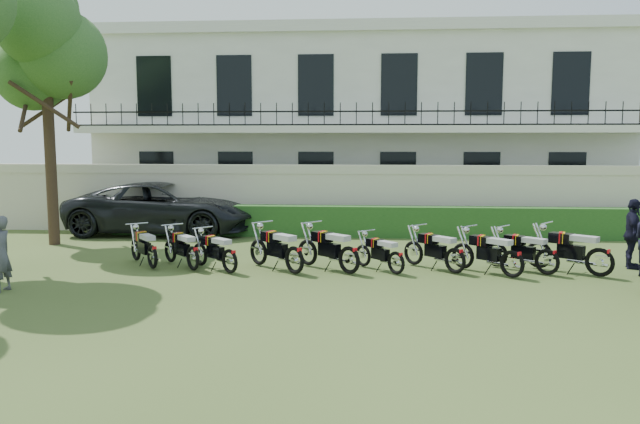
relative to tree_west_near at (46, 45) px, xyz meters
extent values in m
plane|color=#34471C|center=(8.96, -5.00, -5.89)|extent=(100.00, 100.00, 0.00)
cube|color=beige|center=(8.96, 3.00, -4.89)|extent=(30.00, 0.30, 2.00)
cube|color=beige|center=(8.96, 3.00, -3.74)|extent=(30.00, 0.35, 0.30)
cube|color=#1C4719|center=(9.96, 2.20, -5.39)|extent=(18.00, 0.60, 1.00)
cube|color=white|center=(8.96, 9.00, -2.39)|extent=(20.00, 8.00, 7.00)
cube|color=white|center=(8.96, 9.00, 1.31)|extent=(20.40, 8.40, 0.40)
cube|color=white|center=(8.96, 4.30, -2.39)|extent=(20.00, 1.40, 0.25)
cube|color=black|center=(8.96, 3.65, -1.79)|extent=(20.00, 0.05, 0.05)
cube|color=black|center=(8.96, 3.65, -2.24)|extent=(20.00, 0.05, 0.05)
cube|color=black|center=(1.46, 5.02, -4.29)|extent=(1.30, 0.12, 2.20)
cube|color=black|center=(1.46, 5.02, -0.79)|extent=(1.30, 0.12, 2.20)
cube|color=black|center=(4.46, 5.02, -4.29)|extent=(1.30, 0.12, 2.20)
cube|color=black|center=(4.46, 5.02, -0.79)|extent=(1.30, 0.12, 2.20)
cube|color=black|center=(7.46, 5.02, -4.29)|extent=(1.30, 0.12, 2.20)
cube|color=black|center=(7.46, 5.02, -0.79)|extent=(1.30, 0.12, 2.20)
cube|color=black|center=(10.46, 5.02, -4.29)|extent=(1.30, 0.12, 2.20)
cube|color=black|center=(10.46, 5.02, -0.79)|extent=(1.30, 0.12, 2.20)
cube|color=black|center=(13.46, 5.02, -4.29)|extent=(1.30, 0.12, 2.20)
cube|color=black|center=(13.46, 5.02, -0.79)|extent=(1.30, 0.12, 2.20)
cube|color=black|center=(16.46, 5.02, -4.29)|extent=(1.30, 0.12, 2.20)
cube|color=black|center=(16.46, 5.02, -0.79)|extent=(1.30, 0.12, 2.20)
cylinder|color=#473323|center=(-0.04, 0.00, -3.26)|extent=(0.32, 0.32, 5.25)
sphere|color=#2F5923|center=(0.36, 0.20, -0.26)|extent=(2.60, 2.60, 2.60)
sphere|color=#2F5923|center=(-0.64, 0.30, -0.79)|extent=(2.20, 2.20, 2.20)
sphere|color=#2F5923|center=(0.06, -0.50, 0.49)|extent=(2.40, 2.40, 2.40)
sphere|color=#2F5923|center=(-0.04, 0.00, 1.01)|extent=(2.00, 2.00, 2.00)
torus|color=black|center=(4.56, -3.85, -5.60)|extent=(0.43, 0.51, 0.59)
torus|color=black|center=(3.78, -2.87, -5.60)|extent=(0.43, 0.51, 0.59)
cube|color=black|center=(4.20, -3.40, -5.46)|extent=(0.47, 0.52, 0.29)
cube|color=black|center=(4.07, -3.23, -5.20)|extent=(0.47, 0.49, 0.21)
cube|color=red|center=(4.07, -3.23, -5.19)|extent=(0.20, 0.26, 0.22)
cube|color=#EBAF0C|center=(4.10, -3.27, -5.19)|extent=(0.18, 0.25, 0.22)
cube|color=#A8A8A8|center=(4.36, -3.60, -5.16)|extent=(0.51, 0.56, 0.12)
cylinder|color=silver|center=(3.87, -2.99, -4.91)|extent=(0.47, 0.38, 0.03)
torus|color=black|center=(5.63, -3.94, -5.60)|extent=(0.46, 0.50, 0.59)
torus|color=black|center=(4.78, -3.01, -5.60)|extent=(0.46, 0.50, 0.59)
cube|color=black|center=(5.24, -3.51, -5.45)|extent=(0.49, 0.51, 0.29)
cube|color=black|center=(5.09, -3.35, -5.19)|extent=(0.48, 0.49, 0.21)
cube|color=red|center=(5.09, -3.35, -5.18)|extent=(0.19, 0.27, 0.22)
cube|color=#EBAF0C|center=(5.13, -3.39, -5.18)|extent=(0.16, 0.25, 0.22)
cube|color=#A8A8A8|center=(5.41, -3.70, -5.15)|extent=(0.53, 0.55, 0.12)
cylinder|color=silver|center=(4.88, -3.12, -4.90)|extent=(0.45, 0.41, 0.03)
torus|color=black|center=(6.62, -4.16, -5.60)|extent=(0.49, 0.45, 0.58)
torus|color=black|center=(5.70, -3.33, -5.60)|extent=(0.49, 0.45, 0.58)
cube|color=black|center=(6.20, -3.78, -5.46)|extent=(0.51, 0.48, 0.29)
cube|color=black|center=(6.03, -3.63, -5.20)|extent=(0.49, 0.47, 0.21)
cube|color=red|center=(6.03, -3.63, -5.19)|extent=(0.17, 0.27, 0.22)
cube|color=#EBAF0C|center=(6.07, -3.67, -5.19)|extent=(0.14, 0.26, 0.22)
cube|color=#A8A8A8|center=(6.39, -3.95, -5.16)|extent=(0.54, 0.52, 0.11)
cylinder|color=silver|center=(5.80, -3.43, -4.92)|extent=(0.40, 0.45, 0.03)
torus|color=black|center=(8.19, -4.17, -5.57)|extent=(0.54, 0.52, 0.66)
torus|color=black|center=(7.17, -3.21, -5.57)|extent=(0.54, 0.52, 0.66)
cube|color=black|center=(7.72, -3.73, -5.41)|extent=(0.56, 0.55, 0.32)
cube|color=black|center=(7.54, -3.56, -5.12)|extent=(0.54, 0.54, 0.24)
cube|color=red|center=(7.54, -3.56, -5.10)|extent=(0.19, 0.30, 0.25)
cube|color=#EBAF0C|center=(7.59, -3.60, -5.10)|extent=(0.17, 0.29, 0.25)
cube|color=#A8A8A8|center=(7.93, -3.93, -5.07)|extent=(0.61, 0.59, 0.13)
cylinder|color=silver|center=(7.29, -3.32, -4.79)|extent=(0.47, 0.49, 0.03)
torus|color=black|center=(9.48, -4.06, -5.57)|extent=(0.56, 0.50, 0.66)
torus|color=black|center=(8.42, -3.14, -5.57)|extent=(0.56, 0.50, 0.66)
cube|color=black|center=(8.99, -3.63, -5.40)|extent=(0.57, 0.53, 0.32)
cube|color=black|center=(8.80, -3.47, -5.11)|extent=(0.55, 0.53, 0.24)
cube|color=red|center=(8.80, -3.47, -5.10)|extent=(0.18, 0.30, 0.25)
cube|color=#EBAF0C|center=(8.85, -3.51, -5.10)|extent=(0.15, 0.29, 0.25)
cube|color=#A8A8A8|center=(9.21, -3.82, -5.07)|extent=(0.62, 0.58, 0.13)
cylinder|color=silver|center=(8.54, -3.25, -4.79)|extent=(0.45, 0.51, 0.03)
torus|color=black|center=(10.43, -3.96, -5.62)|extent=(0.42, 0.46, 0.54)
torus|color=black|center=(9.65, -3.11, -5.62)|extent=(0.42, 0.46, 0.54)
cube|color=black|center=(10.07, -3.57, -5.49)|extent=(0.45, 0.47, 0.27)
cube|color=black|center=(9.94, -3.42, -5.25)|extent=(0.44, 0.45, 0.20)
cube|color=red|center=(9.94, -3.42, -5.24)|extent=(0.18, 0.25, 0.20)
cube|color=#EBAF0C|center=(9.97, -3.46, -5.24)|extent=(0.15, 0.23, 0.20)
cube|color=#A8A8A8|center=(10.23, -3.75, -5.21)|extent=(0.49, 0.51, 0.11)
cylinder|color=silver|center=(9.74, -3.21, -4.98)|extent=(0.41, 0.38, 0.03)
torus|color=black|center=(11.87, -3.81, -5.59)|extent=(0.49, 0.50, 0.61)
torus|color=black|center=(10.98, -2.87, -5.59)|extent=(0.49, 0.50, 0.61)
cube|color=black|center=(11.46, -3.37, -5.44)|extent=(0.51, 0.52, 0.30)
cube|color=black|center=(11.30, -3.21, -5.17)|extent=(0.50, 0.50, 0.22)
cube|color=red|center=(11.30, -3.21, -5.16)|extent=(0.19, 0.28, 0.23)
cube|color=#EBAF0C|center=(11.34, -3.25, -5.16)|extent=(0.16, 0.26, 0.23)
cube|color=#A8A8A8|center=(11.64, -3.57, -5.13)|extent=(0.55, 0.56, 0.12)
cylinder|color=silver|center=(11.08, -2.98, -4.87)|extent=(0.45, 0.44, 0.03)
torus|color=black|center=(13.13, -4.17, -5.58)|extent=(0.51, 0.51, 0.63)
torus|color=black|center=(12.17, -3.23, -5.58)|extent=(0.51, 0.51, 0.63)
cube|color=black|center=(12.69, -3.74, -5.42)|extent=(0.53, 0.53, 0.31)
cube|color=black|center=(12.52, -3.57, -5.15)|extent=(0.52, 0.52, 0.23)
cube|color=red|center=(12.52, -3.57, -5.14)|extent=(0.19, 0.29, 0.24)
cube|color=#EBAF0C|center=(12.56, -3.62, -5.14)|extent=(0.16, 0.27, 0.24)
cube|color=#A8A8A8|center=(12.88, -3.93, -5.11)|extent=(0.58, 0.57, 0.12)
cylinder|color=silver|center=(12.28, -3.34, -4.84)|extent=(0.46, 0.46, 0.03)
torus|color=black|center=(14.02, -3.76, -5.59)|extent=(0.52, 0.47, 0.61)
torus|color=black|center=(13.04, -2.90, -5.59)|extent=(0.52, 0.47, 0.61)
cube|color=black|center=(13.57, -3.37, -5.44)|extent=(0.53, 0.50, 0.30)
cube|color=black|center=(13.39, -3.21, -5.17)|extent=(0.51, 0.49, 0.22)
cube|color=red|center=(13.39, -3.21, -5.16)|extent=(0.17, 0.28, 0.23)
cube|color=#EBAF0C|center=(13.44, -3.25, -5.16)|extent=(0.14, 0.27, 0.23)
cube|color=#A8A8A8|center=(13.77, -3.54, -5.13)|extent=(0.57, 0.54, 0.12)
cylinder|color=silver|center=(13.15, -3.00, -4.87)|extent=(0.42, 0.47, 0.03)
torus|color=black|center=(15.22, -3.91, -5.56)|extent=(0.59, 0.50, 0.67)
torus|color=black|center=(14.10, -3.02, -5.56)|extent=(0.59, 0.50, 0.67)
cube|color=black|center=(14.70, -3.50, -5.39)|extent=(0.60, 0.53, 0.33)
cube|color=black|center=(14.51, -3.34, -5.10)|extent=(0.57, 0.53, 0.24)
cube|color=red|center=(14.51, -3.34, -5.09)|extent=(0.18, 0.31, 0.25)
cube|color=#EBAF0C|center=(14.56, -3.38, -5.09)|extent=(0.15, 0.30, 0.25)
cube|color=#A8A8A8|center=(14.94, -3.68, -5.05)|extent=(0.64, 0.58, 0.13)
cylinder|color=silver|center=(14.23, -3.12, -4.77)|extent=(0.44, 0.54, 0.03)
imported|color=black|center=(2.55, 2.36, -5.03)|extent=(6.32, 3.10, 1.73)
imported|color=#59595E|center=(1.80, -5.73, -5.09)|extent=(0.44, 0.62, 1.59)
imported|color=black|center=(15.82, -2.32, -5.03)|extent=(0.67, 1.08, 1.72)
camera|label=1|loc=(9.37, -17.88, -2.74)|focal=35.00mm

